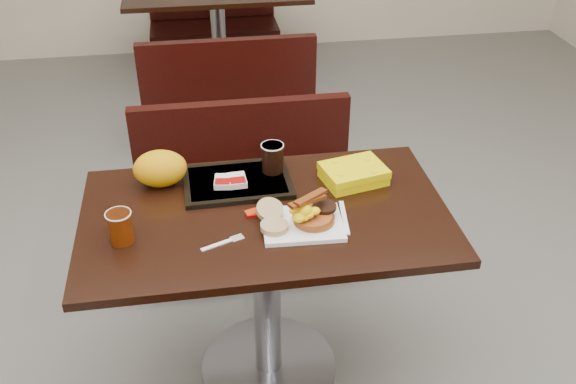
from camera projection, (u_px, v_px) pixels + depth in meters
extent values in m
cube|color=slate|center=(269.00, 369.00, 2.53)|extent=(6.00, 7.00, 0.01)
cube|color=white|center=(303.00, 224.00, 2.05)|extent=(0.26, 0.21, 0.01)
cylinder|color=brown|center=(314.00, 217.00, 2.04)|extent=(0.15, 0.15, 0.03)
cylinder|color=black|center=(324.00, 207.00, 2.06)|extent=(0.10, 0.10, 0.01)
ellipsoid|color=#E5BE04|center=(305.00, 212.00, 2.01)|extent=(0.10, 0.09, 0.04)
cylinder|color=tan|center=(274.00, 226.00, 2.01)|extent=(0.10, 0.10, 0.02)
cylinder|color=tan|center=(270.00, 210.00, 2.06)|extent=(0.11, 0.11, 0.05)
cylinder|color=#7E2B04|center=(120.00, 227.00, 1.96)|extent=(0.09, 0.09, 0.10)
cube|color=white|center=(344.00, 217.00, 2.09)|extent=(0.04, 0.18, 0.00)
cube|color=#B62F07|center=(252.00, 213.00, 2.11)|extent=(0.05, 0.04, 0.01)
cube|color=#8C0504|center=(252.00, 214.00, 2.10)|extent=(0.04, 0.03, 0.01)
cube|color=black|center=(237.00, 182.00, 2.26)|extent=(0.38, 0.27, 0.02)
cube|color=silver|center=(223.00, 182.00, 2.22)|extent=(0.07, 0.08, 0.02)
cube|color=silver|center=(237.00, 180.00, 2.23)|extent=(0.06, 0.08, 0.02)
cylinder|color=black|center=(273.00, 158.00, 2.27)|extent=(0.08, 0.08, 0.10)
cube|color=#E3CB03|center=(354.00, 174.00, 2.26)|extent=(0.24, 0.20, 0.06)
ellipsoid|color=orange|center=(160.00, 168.00, 2.22)|extent=(0.21, 0.17, 0.13)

